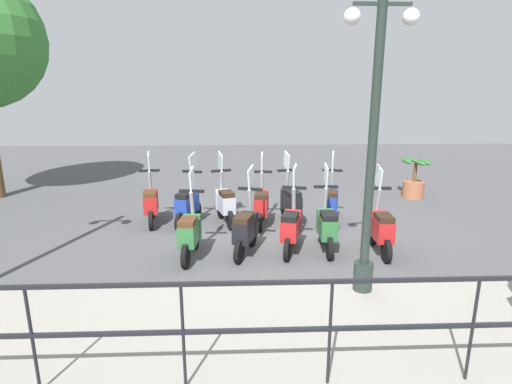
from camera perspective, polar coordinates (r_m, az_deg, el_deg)
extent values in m
plane|color=#4C4C4F|center=(7.95, 3.69, -6.62)|extent=(28.00, 28.00, 0.00)
cube|color=gray|center=(5.08, 7.60, -18.77)|extent=(2.20, 20.00, 0.15)
cube|color=gray|center=(5.97, 5.86, -13.31)|extent=(0.10, 20.00, 0.15)
cube|color=black|center=(3.67, 10.87, -12.44)|extent=(0.04, 16.00, 0.04)
cube|color=black|center=(3.90, 10.53, -18.66)|extent=(0.04, 16.00, 0.04)
cylinder|color=black|center=(4.40, 28.50, -16.99)|extent=(0.03, 0.03, 1.05)
cylinder|color=black|center=(3.93, 10.50, -19.30)|extent=(0.03, 0.03, 1.05)
cylinder|color=black|center=(3.88, -10.35, -19.75)|extent=(0.03, 0.03, 1.05)
cylinder|color=black|center=(4.27, -29.30, -18.06)|extent=(0.03, 0.03, 1.05)
cylinder|color=#232D28|center=(5.82, 15.04, -11.51)|extent=(0.26, 0.26, 0.40)
cylinder|color=#232D28|center=(5.31, 16.26, 5.87)|extent=(0.12, 0.12, 3.92)
cube|color=#232D28|center=(5.35, 17.65, 24.25)|extent=(0.04, 0.70, 0.04)
sphere|color=white|center=(5.45, 21.27, 22.29)|extent=(0.20, 0.20, 0.20)
sphere|color=white|center=(5.23, 13.59, 23.20)|extent=(0.20, 0.20, 0.20)
cylinder|color=#9E5B3D|center=(11.65, 21.54, 0.35)|extent=(0.56, 0.56, 0.45)
cylinder|color=brown|center=(11.56, 21.76, 2.63)|extent=(0.10, 0.10, 0.50)
ellipsoid|color=#2D6B2D|center=(11.73, 21.41, 4.32)|extent=(0.56, 0.16, 0.10)
ellipsoid|color=#2D6B2D|center=(11.28, 22.40, 3.86)|extent=(0.56, 0.16, 0.10)
ellipsoid|color=#2D6B2D|center=(11.41, 20.74, 4.12)|extent=(0.56, 0.16, 0.10)
ellipsoid|color=#2D6B2D|center=(11.61, 23.02, 4.07)|extent=(0.56, 0.16, 0.10)
ellipsoid|color=#2D6B2D|center=(11.60, 20.72, 4.27)|extent=(0.56, 0.16, 0.10)
ellipsoid|color=#2D6B2D|center=(11.42, 23.08, 3.91)|extent=(0.56, 0.16, 0.10)
cylinder|color=black|center=(7.90, 16.35, -5.79)|extent=(0.40, 0.10, 0.40)
cylinder|color=black|center=(7.16, 18.14, -8.04)|extent=(0.40, 0.10, 0.40)
cube|color=#B21E1E|center=(7.36, 17.55, -5.06)|extent=(0.61, 0.31, 0.36)
cube|color=#B21E1E|center=(7.61, 16.93, -4.20)|extent=(0.13, 0.31, 0.44)
cube|color=black|center=(7.22, 17.84, -3.52)|extent=(0.41, 0.28, 0.10)
cylinder|color=gray|center=(7.57, 17.00, -1.51)|extent=(0.19, 0.08, 0.55)
cube|color=black|center=(7.50, 17.15, 0.51)|extent=(0.08, 0.44, 0.05)
cube|color=silver|center=(7.51, 17.13, 2.10)|extent=(0.39, 0.05, 0.42)
cylinder|color=black|center=(7.80, 9.50, -5.66)|extent=(0.40, 0.10, 0.40)
cylinder|color=black|center=(7.03, 10.47, -7.96)|extent=(0.40, 0.10, 0.40)
cube|color=#2D6B38|center=(7.24, 10.15, -4.92)|extent=(0.62, 0.31, 0.36)
cube|color=#2D6B38|center=(7.50, 9.82, -4.05)|extent=(0.14, 0.31, 0.44)
cube|color=black|center=(7.10, 10.32, -3.35)|extent=(0.41, 0.28, 0.10)
cylinder|color=gray|center=(7.46, 9.87, -1.31)|extent=(0.19, 0.08, 0.55)
cube|color=black|center=(7.39, 9.96, 0.74)|extent=(0.09, 0.44, 0.05)
cube|color=silver|center=(7.40, 9.95, 2.36)|extent=(0.39, 0.05, 0.42)
cylinder|color=black|center=(7.66, 5.47, -5.89)|extent=(0.41, 0.19, 0.40)
cylinder|color=black|center=(6.89, 4.48, -8.22)|extent=(0.41, 0.19, 0.40)
cube|color=#B21E1E|center=(7.10, 4.95, -5.14)|extent=(0.65, 0.43, 0.36)
cube|color=#B21E1E|center=(7.36, 5.29, -4.25)|extent=(0.20, 0.32, 0.44)
cube|color=black|center=(6.96, 4.90, -3.54)|extent=(0.46, 0.36, 0.10)
cylinder|color=gray|center=(7.31, 5.42, -1.47)|extent=(0.19, 0.12, 0.55)
cube|color=black|center=(7.24, 5.47, 0.62)|extent=(0.18, 0.44, 0.05)
cube|color=silver|center=(7.26, 5.58, 2.27)|extent=(0.38, 0.13, 0.42)
cylinder|color=black|center=(7.53, -0.50, -6.19)|extent=(0.41, 0.20, 0.40)
cylinder|color=black|center=(6.79, -2.43, -8.55)|extent=(0.41, 0.20, 0.40)
cube|color=black|center=(6.98, -1.63, -5.42)|extent=(0.66, 0.45, 0.36)
cube|color=black|center=(7.24, -0.96, -4.52)|extent=(0.21, 0.32, 0.44)
cube|color=black|center=(6.84, -1.81, -3.80)|extent=(0.46, 0.37, 0.10)
cylinder|color=gray|center=(7.19, -0.84, -1.69)|extent=(0.20, 0.12, 0.55)
cube|color=black|center=(7.11, -0.85, 0.43)|extent=(0.19, 0.44, 0.05)
cube|color=silver|center=(7.13, -0.72, 2.11)|extent=(0.38, 0.15, 0.42)
cylinder|color=black|center=(7.47, -8.66, -6.53)|extent=(0.41, 0.11, 0.40)
cylinder|color=black|center=(6.71, -10.04, -9.03)|extent=(0.41, 0.11, 0.40)
cube|color=#2D6B38|center=(6.91, -9.55, -5.83)|extent=(0.62, 0.33, 0.36)
cube|color=#2D6B38|center=(7.17, -9.07, -4.89)|extent=(0.15, 0.31, 0.44)
cube|color=#4C2D19|center=(6.77, -9.75, -4.20)|extent=(0.42, 0.29, 0.10)
cylinder|color=gray|center=(7.12, -9.09, -2.03)|extent=(0.19, 0.09, 0.55)
cube|color=black|center=(7.05, -9.18, 0.12)|extent=(0.10, 0.44, 0.05)
cube|color=silver|center=(7.06, -9.14, 1.81)|extent=(0.39, 0.06, 0.42)
cylinder|color=black|center=(9.32, 10.62, -2.38)|extent=(0.41, 0.18, 0.40)
cylinder|color=black|center=(8.52, 10.43, -3.95)|extent=(0.41, 0.18, 0.40)
cube|color=navy|center=(8.76, 10.60, -1.55)|extent=(0.65, 0.42, 0.36)
cube|color=navy|center=(9.03, 10.67, -0.93)|extent=(0.19, 0.32, 0.44)
cube|color=black|center=(8.63, 10.65, -0.20)|extent=(0.45, 0.35, 0.10)
cylinder|color=gray|center=(9.01, 10.78, 1.35)|extent=(0.19, 0.11, 0.55)
cube|color=black|center=(8.95, 10.86, 3.06)|extent=(0.17, 0.44, 0.05)
cube|color=silver|center=(8.97, 10.93, 4.39)|extent=(0.38, 0.13, 0.42)
cylinder|color=black|center=(9.19, 4.09, -2.40)|extent=(0.41, 0.16, 0.40)
cylinder|color=black|center=(8.44, 5.81, -3.97)|extent=(0.41, 0.16, 0.40)
cube|color=black|center=(8.65, 5.13, -1.55)|extent=(0.64, 0.39, 0.36)
cube|color=black|center=(8.91, 4.53, -0.93)|extent=(0.18, 0.32, 0.44)
cube|color=black|center=(8.53, 5.31, -0.19)|extent=(0.44, 0.33, 0.10)
cylinder|color=gray|center=(8.88, 4.46, 1.38)|extent=(0.19, 0.10, 0.55)
cube|color=black|center=(8.82, 4.49, 3.12)|extent=(0.15, 0.44, 0.05)
cube|color=silver|center=(8.84, 4.40, 4.46)|extent=(0.39, 0.11, 0.42)
cylinder|color=black|center=(9.01, 0.87, -2.71)|extent=(0.41, 0.12, 0.40)
cylinder|color=black|center=(8.22, 0.60, -4.40)|extent=(0.41, 0.12, 0.40)
cube|color=#B21E1E|center=(8.45, 0.72, -1.88)|extent=(0.62, 0.34, 0.36)
cube|color=#B21E1E|center=(8.72, 0.81, -1.23)|extent=(0.15, 0.31, 0.44)
cube|color=black|center=(8.32, 0.70, -0.50)|extent=(0.42, 0.30, 0.10)
cylinder|color=gray|center=(8.69, 0.84, 1.13)|extent=(0.19, 0.09, 0.55)
cube|color=black|center=(8.63, 0.84, 2.91)|extent=(0.10, 0.44, 0.05)
cube|color=silver|center=(8.66, 0.87, 4.29)|extent=(0.39, 0.07, 0.42)
cylinder|color=black|center=(9.15, -5.12, -2.50)|extent=(0.41, 0.19, 0.40)
cylinder|color=black|center=(8.38, -3.70, -4.06)|extent=(0.41, 0.19, 0.40)
cube|color=#B7BCC6|center=(8.60, -4.33, -1.63)|extent=(0.66, 0.44, 0.36)
cube|color=#B7BCC6|center=(8.87, -4.83, -1.02)|extent=(0.20, 0.32, 0.44)
cube|color=black|center=(8.48, -4.24, -0.26)|extent=(0.46, 0.37, 0.10)
cylinder|color=gray|center=(8.84, -4.97, 1.30)|extent=(0.20, 0.12, 0.55)
cube|color=black|center=(8.78, -5.01, 3.05)|extent=(0.19, 0.44, 0.05)
cube|color=silver|center=(8.80, -5.14, 4.40)|extent=(0.38, 0.14, 0.42)
cylinder|color=black|center=(9.11, -8.52, -2.66)|extent=(0.41, 0.20, 0.40)
cylinder|color=black|center=(8.40, -10.78, -4.24)|extent=(0.41, 0.20, 0.40)
cube|color=navy|center=(8.60, -9.91, -1.81)|extent=(0.66, 0.45, 0.36)
cube|color=navy|center=(8.85, -9.13, -1.19)|extent=(0.20, 0.32, 0.44)
cube|color=black|center=(8.48, -10.18, -0.44)|extent=(0.46, 0.37, 0.10)
cylinder|color=gray|center=(8.81, -9.06, 1.14)|extent=(0.20, 0.12, 0.55)
cube|color=black|center=(8.76, -9.13, 2.89)|extent=(0.19, 0.44, 0.05)
cube|color=silver|center=(8.77, -9.02, 4.25)|extent=(0.38, 0.15, 0.42)
cylinder|color=black|center=(9.42, -14.59, -2.42)|extent=(0.41, 0.15, 0.40)
cylinder|color=black|center=(8.63, -14.79, -3.98)|extent=(0.41, 0.15, 0.40)
cube|color=#B21E1E|center=(8.86, -14.82, -1.60)|extent=(0.64, 0.38, 0.36)
cube|color=#B21E1E|center=(9.14, -14.76, -0.99)|extent=(0.17, 0.32, 0.44)
cube|color=#4C2D19|center=(8.74, -14.94, -0.27)|extent=(0.44, 0.32, 0.10)
cylinder|color=gray|center=(9.11, -14.88, 1.26)|extent=(0.19, 0.10, 0.55)
cube|color=black|center=(9.05, -14.99, 2.96)|extent=(0.13, 0.44, 0.05)
cube|color=silver|center=(9.08, -15.06, 4.27)|extent=(0.39, 0.10, 0.42)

